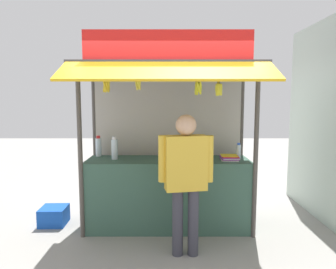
# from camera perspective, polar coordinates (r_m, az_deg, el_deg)

# --- Properties ---
(ground_plane) EXTENTS (20.00, 20.00, 0.00)m
(ground_plane) POSITION_cam_1_polar(r_m,az_deg,el_deg) (4.57, -0.00, -16.77)
(ground_plane) COLOR gray
(stall_counter) EXTENTS (2.26, 0.64, 0.98)m
(stall_counter) POSITION_cam_1_polar(r_m,az_deg,el_deg) (4.40, -0.00, -10.92)
(stall_counter) COLOR #385B4C
(stall_counter) RESTS_ON ground
(stall_structure) EXTENTS (2.46, 1.53, 2.63)m
(stall_structure) POSITION_cam_1_polar(r_m,az_deg,el_deg) (4.33, 0.00, 3.67)
(stall_structure) COLOR #4C4742
(stall_structure) RESTS_ON ground
(water_bottle_front_left) EXTENTS (0.09, 0.09, 0.32)m
(water_bottle_front_left) POSITION_cam_1_polar(r_m,az_deg,el_deg) (4.34, -9.92, -2.62)
(water_bottle_front_left) COLOR silver
(water_bottle_front_left) RESTS_ON stall_counter
(water_bottle_back_left) EXTENTS (0.06, 0.06, 0.22)m
(water_bottle_back_left) POSITION_cam_1_polar(r_m,az_deg,el_deg) (4.42, 12.99, -3.09)
(water_bottle_back_left) COLOR silver
(water_bottle_back_left) RESTS_ON stall_counter
(water_bottle_front_right) EXTENTS (0.08, 0.08, 0.30)m
(water_bottle_front_right) POSITION_cam_1_polar(r_m,az_deg,el_deg) (4.62, -12.81, -2.22)
(water_bottle_front_right) COLOR silver
(water_bottle_front_right) RESTS_ON stall_counter
(water_bottle_far_right) EXTENTS (0.08, 0.08, 0.30)m
(water_bottle_far_right) POSITION_cam_1_polar(r_m,az_deg,el_deg) (4.56, 7.94, -2.24)
(water_bottle_far_right) COLOR silver
(water_bottle_far_right) RESTS_ON stall_counter
(magazine_stack_left) EXTENTS (0.18, 0.30, 0.05)m
(magazine_stack_left) POSITION_cam_1_polar(r_m,az_deg,el_deg) (4.24, 0.96, -4.44)
(magazine_stack_left) COLOR yellow
(magazine_stack_left) RESTS_ON stall_counter
(magazine_stack_back_right) EXTENTS (0.25, 0.25, 0.07)m
(magazine_stack_back_right) POSITION_cam_1_polar(r_m,az_deg,el_deg) (4.31, 11.39, -4.25)
(magazine_stack_back_right) COLOR white
(magazine_stack_back_right) RESTS_ON stall_counter
(banana_bunch_leftmost) EXTENTS (0.11, 0.11, 0.30)m
(banana_bunch_leftmost) POSITION_cam_1_polar(r_m,az_deg,el_deg) (3.83, 9.39, 8.26)
(banana_bunch_leftmost) COLOR #332D23
(banana_bunch_inner_left) EXTENTS (0.09, 0.09, 0.23)m
(banana_bunch_inner_left) POSITION_cam_1_polar(r_m,az_deg,el_deg) (3.80, -5.54, 9.26)
(banana_bunch_inner_left) COLOR #332D23
(banana_bunch_rightmost) EXTENTS (0.11, 0.11, 0.26)m
(banana_bunch_rightmost) POSITION_cam_1_polar(r_m,az_deg,el_deg) (3.86, -11.39, 8.87)
(banana_bunch_rightmost) COLOR #332D23
(banana_bunch_inner_right) EXTENTS (0.10, 0.10, 0.29)m
(banana_bunch_inner_right) POSITION_cam_1_polar(r_m,az_deg,el_deg) (3.80, 5.62, 8.62)
(banana_bunch_inner_right) COLOR #332D23
(vendor_person) EXTENTS (0.62, 0.28, 1.64)m
(vendor_person) POSITION_cam_1_polar(r_m,az_deg,el_deg) (3.51, 3.31, -6.99)
(vendor_person) COLOR #383842
(vendor_person) RESTS_ON ground
(plastic_crate) EXTENTS (0.37, 0.37, 0.25)m
(plastic_crate) POSITION_cam_1_polar(r_m,az_deg,el_deg) (4.90, -20.45, -13.96)
(plastic_crate) COLOR #194CB2
(plastic_crate) RESTS_ON ground
(neighbour_wall) EXTENTS (0.20, 2.40, 2.98)m
(neighbour_wall) POSITION_cam_1_polar(r_m,az_deg,el_deg) (5.10, 27.76, 2.19)
(neighbour_wall) COLOR #B4C6BA
(neighbour_wall) RESTS_ON ground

